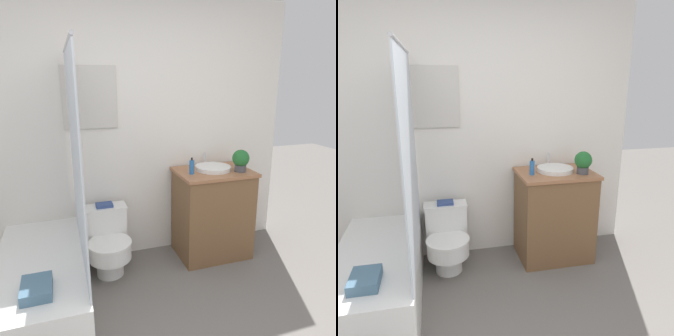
{
  "view_description": "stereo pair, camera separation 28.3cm",
  "coord_description": "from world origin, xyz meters",
  "views": [
    {
      "loc": [
        -0.61,
        -1.15,
        1.77
      ],
      "look_at": [
        0.25,
        1.44,
        1.01
      ],
      "focal_mm": 35.0,
      "sensor_mm": 36.0,
      "label": 1
    },
    {
      "loc": [
        -0.34,
        -1.23,
        1.77
      ],
      "look_at": [
        0.25,
        1.44,
        1.01
      ],
      "focal_mm": 35.0,
      "sensor_mm": 36.0,
      "label": 2
    }
  ],
  "objects": [
    {
      "name": "soap_bottle",
      "position": [
        0.53,
        1.57,
        0.96
      ],
      "size": [
        0.05,
        0.05,
        0.16
      ],
      "color": "#2D6BB2",
      "rests_on": "vanity"
    },
    {
      "name": "book_on_tank",
      "position": [
        -0.27,
        1.75,
        0.61
      ],
      "size": [
        0.15,
        0.12,
        0.02
      ],
      "color": "#33477F",
      "rests_on": "toilet"
    },
    {
      "name": "toilet",
      "position": [
        -0.27,
        1.62,
        0.3
      ],
      "size": [
        0.41,
        0.53,
        0.6
      ],
      "color": "white",
      "rests_on": "ground_plane"
    },
    {
      "name": "potted_plant",
      "position": [
        1.0,
        1.49,
        1.01
      ],
      "size": [
        0.16,
        0.16,
        0.21
      ],
      "color": "#4C4C51",
      "rests_on": "vanity"
    },
    {
      "name": "vanity",
      "position": [
        0.78,
        1.61,
        0.45
      ],
      "size": [
        0.73,
        0.54,
        0.89
      ],
      "color": "brown",
      "rests_on": "ground_plane"
    },
    {
      "name": "sink",
      "position": [
        0.78,
        1.63,
        0.91
      ],
      "size": [
        0.35,
        0.38,
        0.13
      ],
      "color": "white",
      "rests_on": "vanity"
    },
    {
      "name": "shower_area",
      "position": [
        -0.81,
        1.19,
        0.29
      ],
      "size": [
        0.64,
        1.39,
        1.98
      ],
      "color": "white",
      "rests_on": "ground_plane"
    },
    {
      "name": "wall_back",
      "position": [
        -0.01,
        1.91,
        1.26
      ],
      "size": [
        3.3,
        0.07,
        2.5
      ],
      "color": "white",
      "rests_on": "ground_plane"
    }
  ]
}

